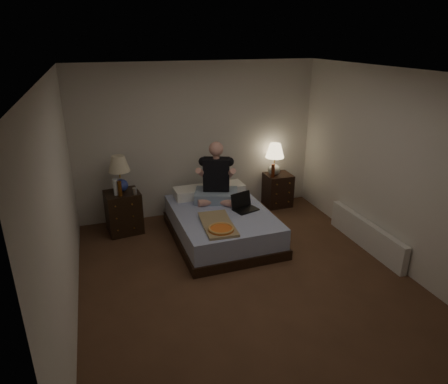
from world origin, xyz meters
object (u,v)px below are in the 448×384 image
object	(u,v)px
bed	(222,225)
lamp_left	(120,174)
radiator	(366,235)
lamp_right	(275,160)
beer_bottle_right	(273,171)
person	(216,172)
nightstand_left	(124,212)
water_bottle	(116,187)
beer_bottle_left	(120,189)
soda_can	(135,191)
pizza_box	(221,229)
laptop	(246,203)
nightstand_right	(278,190)

from	to	relation	value
bed	lamp_left	world-z (taller)	lamp_left
bed	radiator	world-z (taller)	bed
lamp_left	lamp_right	xyz separation A→B (m)	(2.61, 0.15, -0.07)
lamp_right	bed	bearing A→B (deg)	-144.38
beer_bottle_right	person	xyz separation A→B (m)	(-1.14, -0.39, 0.21)
lamp_left	nightstand_left	bearing A→B (deg)	-90.60
water_bottle	beer_bottle_left	size ratio (longest dim) A/B	1.09
bed	soda_can	xyz separation A→B (m)	(-1.18, 0.55, 0.48)
lamp_left	beer_bottle_right	bearing A→B (deg)	1.26
beer_bottle_left	pizza_box	size ratio (longest dim) A/B	0.30
bed	beer_bottle_right	world-z (taller)	beer_bottle_right
laptop	pizza_box	world-z (taller)	laptop
lamp_left	water_bottle	world-z (taller)	lamp_left
beer_bottle_right	person	distance (m)	1.22
nightstand_left	pizza_box	world-z (taller)	nightstand_left
nightstand_right	pizza_box	world-z (taller)	nightstand_right
lamp_left	soda_can	distance (m)	0.35
water_bottle	soda_can	world-z (taller)	water_bottle
person	radiator	size ratio (longest dim) A/B	0.58
beer_bottle_left	person	xyz separation A→B (m)	(1.43, -0.14, 0.14)
nightstand_left	beer_bottle_right	size ratio (longest dim) A/B	2.83
nightstand_right	beer_bottle_left	distance (m)	2.79
nightstand_right	water_bottle	xyz separation A→B (m)	(-2.78, -0.29, 0.49)
nightstand_right	beer_bottle_right	bearing A→B (deg)	-148.13
bed	pizza_box	xyz separation A→B (m)	(-0.21, -0.64, 0.26)
beer_bottle_left	beer_bottle_right	distance (m)	2.58
nightstand_left	radiator	xyz separation A→B (m)	(3.24, -1.59, -0.13)
beer_bottle_left	radiator	bearing A→B (deg)	-23.94
nightstand_right	person	size ratio (longest dim) A/B	0.63
soda_can	beer_bottle_right	world-z (taller)	beer_bottle_right
nightstand_left	lamp_left	xyz separation A→B (m)	(0.00, 0.05, 0.61)
beer_bottle_right	radiator	world-z (taller)	beer_bottle_right
lamp_right	pizza_box	distance (m)	2.15
beer_bottle_left	laptop	bearing A→B (deg)	-19.93
water_bottle	beer_bottle_right	xyz separation A→B (m)	(2.62, 0.19, -0.08)
nightstand_left	beer_bottle_right	distance (m)	2.57
nightstand_right	lamp_left	size ratio (longest dim) A/B	1.04
lamp_right	soda_can	xyz separation A→B (m)	(-2.43, -0.34, -0.16)
nightstand_left	lamp_right	distance (m)	2.67
bed	lamp_right	bearing A→B (deg)	34.28
person	pizza_box	world-z (taller)	person
pizza_box	lamp_left	bearing A→B (deg)	133.09
nightstand_right	radiator	distance (m)	1.88
lamp_right	person	xyz separation A→B (m)	(-1.20, -0.48, 0.05)
beer_bottle_right	radiator	size ratio (longest dim) A/B	0.14
lamp_left	lamp_right	distance (m)	2.61
lamp_left	person	world-z (taller)	person
soda_can	beer_bottle_left	bearing A→B (deg)	179.37
nightstand_left	beer_bottle_right	xyz separation A→B (m)	(2.54, 0.11, 0.37)
nightstand_right	person	world-z (taller)	person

